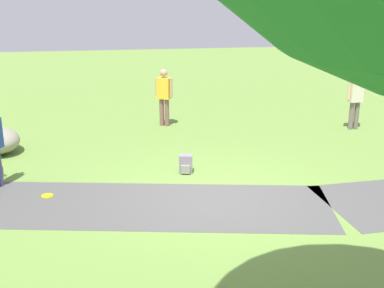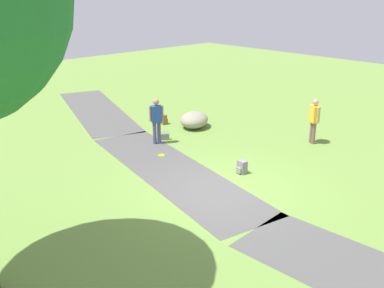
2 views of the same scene
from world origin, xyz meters
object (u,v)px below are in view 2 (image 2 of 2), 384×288
Objects in this scene: handbag_on_grass at (165,136)px; woman_with_handbag at (156,118)px; passerby_on_path at (314,118)px; frisbee_on_grass at (161,155)px; lawn_boulder at (194,120)px; spare_backpack_on_lawn at (242,167)px; backpack_by_boulder at (164,119)px.

woman_with_handbag is at bearing 104.97° from handbag_on_grass.
woman_with_handbag is at bearing 47.11° from passerby_on_path.
handbag_on_grass is 1.62m from frisbee_on_grass.
woman_with_handbag reaches higher than passerby_on_path.
passerby_on_path is (-3.82, -4.11, -0.02)m from woman_with_handbag.
frisbee_on_grass is (-1.52, 2.97, -0.30)m from lawn_boulder.
lawn_boulder is at bearing -78.11° from woman_with_handbag.
spare_backpack_on_lawn is at bearing 175.76° from handbag_on_grass.
handbag_on_grass is 1.67× the size of frisbee_on_grass.
woman_with_handbag is at bearing 2.69° from spare_backpack_on_lawn.
frisbee_on_grass is (2.79, 4.76, -0.94)m from passerby_on_path.
woman_with_handbag is 1.55m from frisbee_on_grass.
spare_backpack_on_lawn is at bearing 153.70° from lawn_boulder.
frisbee_on_grass is at bearing 147.64° from woman_with_handbag.
passerby_on_path is at bearing -132.89° from woman_with_handbag.
backpack_by_boulder reaches higher than handbag_on_grass.
passerby_on_path is 5.43m from handbag_on_grass.
backpack_by_boulder is at bearing -38.71° from handbag_on_grass.
spare_backpack_on_lawn is (-0.02, 3.93, -0.75)m from passerby_on_path.
frisbee_on_grass is (2.81, 0.83, -0.18)m from spare_backpack_on_lawn.
passerby_on_path is 4.10× the size of spare_backpack_on_lawn.
lawn_boulder is at bearing -62.96° from frisbee_on_grass.
woman_with_handbag is at bearing 101.89° from lawn_boulder.
passerby_on_path is 5.60m from frisbee_on_grass.
handbag_on_grass is 3.98m from spare_backpack_on_lawn.
backpack_by_boulder is at bearing 26.79° from lawn_boulder.
backpack_by_boulder is (1.55, -1.24, 0.05)m from handbag_on_grass.
passerby_on_path is 4.10× the size of backpack_by_boulder.
lawn_boulder is 2.46m from woman_with_handbag.
woman_with_handbag is (-0.49, 2.32, 0.65)m from lawn_boulder.
lawn_boulder reaches higher than handbag_on_grass.
spare_backpack_on_lawn is at bearing -177.31° from woman_with_handbag.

